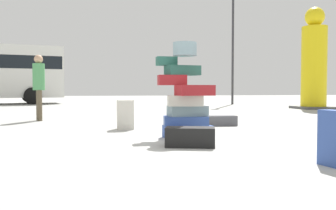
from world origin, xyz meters
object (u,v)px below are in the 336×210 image
Objects in this scene: suitcase_tower at (185,100)px; suitcase_cream_upright_blue at (125,115)px; yellow_dummy_statue at (314,64)px; suitcase_navy_white_trunk at (334,138)px; lamp_post at (233,22)px; suitcase_charcoal_foreground_far at (219,121)px; suitcase_black_behind_tower at (190,137)px; person_bearded_onlooker at (39,82)px.

suitcase_cream_upright_blue is at bearing 119.71° from suitcase_tower.
suitcase_cream_upright_blue is 0.14× the size of yellow_dummy_statue.
suitcase_navy_white_trunk is 16.36m from lamp_post.
suitcase_black_behind_tower is at bearing -112.64° from suitcase_charcoal_foreground_far.
suitcase_cream_upright_blue is 0.77× the size of suitcase_charcoal_foreground_far.
yellow_dummy_statue is (7.38, 7.77, 1.21)m from suitcase_tower.
person_bearded_onlooker is (-3.83, 6.49, 0.70)m from suitcase_navy_white_trunk.
suitcase_black_behind_tower is 1.17× the size of suitcase_navy_white_trunk.
yellow_dummy_statue is at bearing -71.32° from lamp_post.
suitcase_navy_white_trunk is at bearing -107.49° from lamp_post.
person_bearded_onlooker reaches higher than suitcase_navy_white_trunk.
suitcase_cream_upright_blue reaches higher than suitcase_charcoal_foreground_far.
suitcase_navy_white_trunk is (-0.25, -4.35, 0.18)m from suitcase_charcoal_foreground_far.
lamp_post is at bearing 71.24° from suitcase_charcoal_foreground_far.
suitcase_navy_white_trunk is 0.14× the size of yellow_dummy_statue.
suitcase_black_behind_tower is 11.64m from yellow_dummy_statue.
suitcase_charcoal_foreground_far is at bearing -112.73° from lamp_post.
person_bearded_onlooker is 12.63m from lamp_post.
person_bearded_onlooker is 0.41× the size of yellow_dummy_statue.
yellow_dummy_statue is (6.15, 5.93, 1.73)m from suitcase_charcoal_foreground_far.
person_bearded_onlooker is at bearing 112.07° from suitcase_navy_white_trunk.
suitcase_charcoal_foreground_far is 3.10m from suitcase_black_behind_tower.
suitcase_navy_white_trunk is at bearing -65.92° from suitcase_cream_upright_blue.
suitcase_charcoal_foreground_far is 8.72m from yellow_dummy_statue.
suitcase_charcoal_foreground_far is 12.42m from lamp_post.
suitcase_black_behind_tower is at bearing -74.47° from suitcase_cream_upright_blue.
suitcase_black_behind_tower is at bearing 13.92° from person_bearded_onlooker.
suitcase_charcoal_foreground_far is (1.23, 1.84, -0.52)m from suitcase_tower.
lamp_post reaches higher than yellow_dummy_statue.
suitcase_tower reaches higher than suitcase_charcoal_foreground_far.
suitcase_tower is at bearing 102.73° from suitcase_navy_white_trunk.
suitcase_navy_white_trunk is at bearing 15.72° from person_bearded_onlooker.
suitcase_black_behind_tower reaches higher than suitcase_charcoal_foreground_far.
suitcase_cream_upright_blue is at bearing -120.76° from lamp_post.
suitcase_navy_white_trunk reaches higher than suitcase_charcoal_foreground_far.
suitcase_tower is 1.78m from suitcase_cream_upright_blue.
suitcase_black_behind_tower is (-0.16, -0.93, -0.50)m from suitcase_tower.
lamp_post is (4.77, 15.13, 4.03)m from suitcase_navy_white_trunk.
suitcase_charcoal_foreground_far is (2.09, 0.33, -0.18)m from suitcase_cream_upright_blue.
suitcase_cream_upright_blue is at bearing 24.14° from person_bearded_onlooker.
suitcase_navy_white_trunk is (0.98, -2.51, -0.34)m from suitcase_tower.
lamp_post reaches higher than suitcase_tower.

